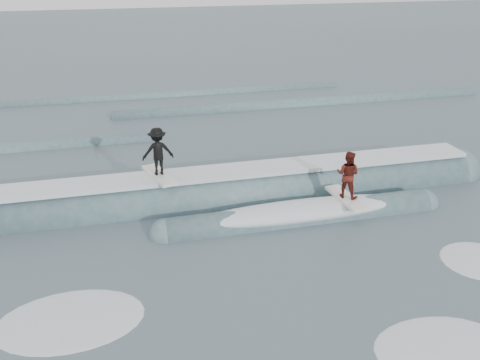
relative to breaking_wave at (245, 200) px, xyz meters
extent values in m
plane|color=#3C4E58|center=(-0.33, -6.32, -0.05)|extent=(160.00, 160.00, 0.00)
cylinder|color=#3B6064|center=(-0.33, 0.41, -0.05)|extent=(18.15, 1.91, 1.91)
sphere|color=#3B6064|center=(8.74, 0.41, -0.05)|extent=(1.91, 1.91, 1.91)
cylinder|color=#3B6064|center=(1.47, -1.79, -0.05)|extent=(9.00, 1.08, 1.08)
sphere|color=#3B6064|center=(-3.03, -1.79, -0.05)|extent=(1.08, 1.08, 1.08)
sphere|color=#3B6064|center=(5.97, -1.79, -0.05)|extent=(1.08, 1.08, 1.08)
cube|color=white|center=(-0.33, 0.41, 0.98)|extent=(18.00, 1.30, 0.14)
ellipsoid|color=white|center=(1.47, -1.79, 0.25)|extent=(7.60, 1.30, 0.60)
cube|color=silver|center=(-2.92, 0.41, 1.10)|extent=(1.06, 2.07, 0.10)
imported|color=black|center=(-2.92, 0.41, 1.96)|extent=(1.07, 0.64, 1.63)
cube|color=white|center=(3.00, -1.79, 0.54)|extent=(0.70, 2.04, 0.10)
imported|color=#4B150E|center=(3.00, -1.79, 1.39)|extent=(0.98, 0.97, 1.59)
ellipsoid|color=white|center=(-5.78, -5.38, -0.05)|extent=(3.15, 2.15, 0.10)
ellipsoid|color=white|center=(2.27, -8.44, -0.05)|extent=(3.37, 2.30, 0.10)
ellipsoid|color=white|center=(5.47, -5.51, -0.05)|extent=(2.55, 1.74, 0.10)
cylinder|color=#3B6064|center=(6.80, 11.68, -0.05)|extent=(22.00, 0.80, 0.80)
cylinder|color=#3B6064|center=(-0.63, 15.68, -0.05)|extent=(22.00, 0.60, 0.60)
camera|label=1|loc=(-4.46, -16.54, 8.07)|focal=40.00mm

